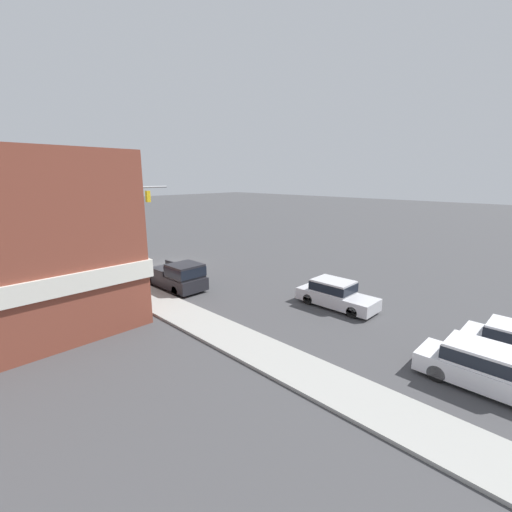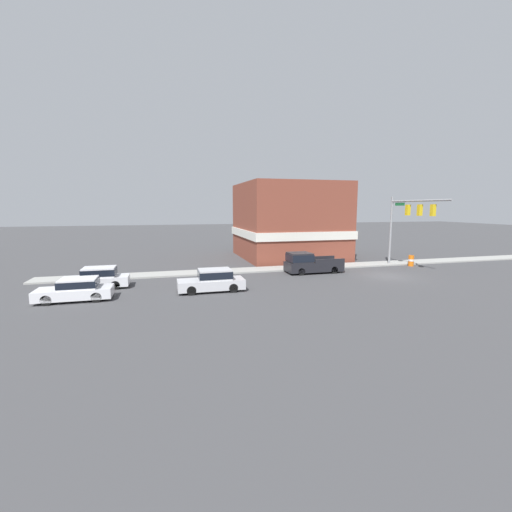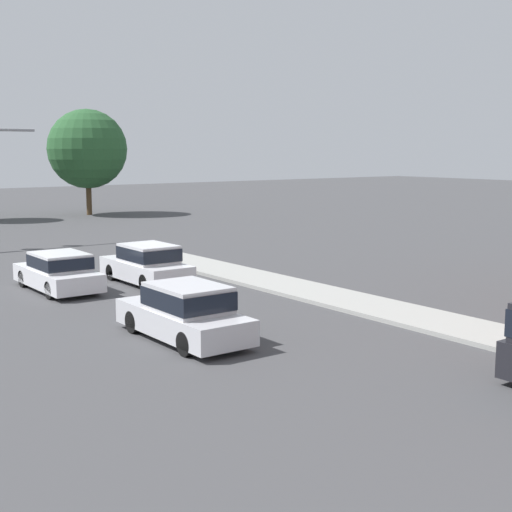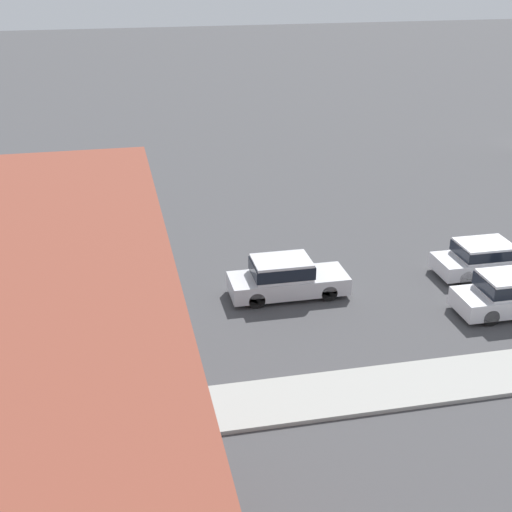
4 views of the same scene
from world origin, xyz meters
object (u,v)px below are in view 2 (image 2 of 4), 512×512
Objects in this scene: construction_barrel at (411,261)px; pickup_truck_parked at (308,263)px; car_lead at (213,280)px; car_oncoming at (97,277)px; car_second_ahead at (76,289)px.

pickup_truck_parked is at bearing 93.14° from construction_barrel.
construction_barrel is at bearing -76.02° from car_lead.
pickup_truck_parked is 4.62× the size of construction_barrel.
car_lead is at bearing 116.03° from pickup_truck_parked.
pickup_truck_parked is (1.50, -17.90, 0.12)m from car_oncoming.
car_oncoming is at bearing 68.86° from car_lead.
car_second_ahead is at bearing -11.82° from car_oncoming.
car_second_ahead is at bearing 100.27° from construction_barrel.
car_second_ahead reaches higher than construction_barrel.
car_lead is 1.01× the size of car_oncoming.
car_lead reaches higher than construction_barrel.
car_lead is 22.13m from construction_barrel.
car_second_ahead is 30.96m from construction_barrel.
pickup_truck_parked is 11.88m from construction_barrel.
car_oncoming is 4.15× the size of construction_barrel.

